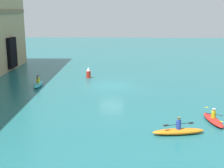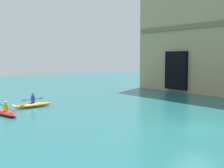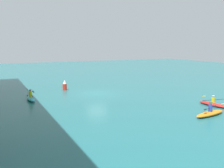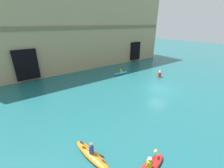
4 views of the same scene
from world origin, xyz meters
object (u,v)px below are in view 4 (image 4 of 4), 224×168
at_px(kayak_red, 149,168).
at_px(marker_buoy, 160,73).
at_px(kayak_cyan, 121,73).
at_px(kayak_orange, 92,154).

bearing_deg(kayak_red, marker_buoy, -150.87).
bearing_deg(kayak_cyan, kayak_orange, -136.11).
relative_size(kayak_cyan, kayak_orange, 0.84).
bearing_deg(kayak_orange, marker_buoy, 105.45).
bearing_deg(marker_buoy, kayak_orange, -155.95).
bearing_deg(kayak_cyan, marker_buoy, -49.31).
bearing_deg(kayak_red, kayak_orange, -57.87).
relative_size(kayak_cyan, marker_buoy, 2.20).
xyz_separation_m(kayak_cyan, marker_buoy, (4.42, -5.02, 0.38)).
xyz_separation_m(kayak_cyan, kayak_red, (-10.57, -15.78, -0.05)).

